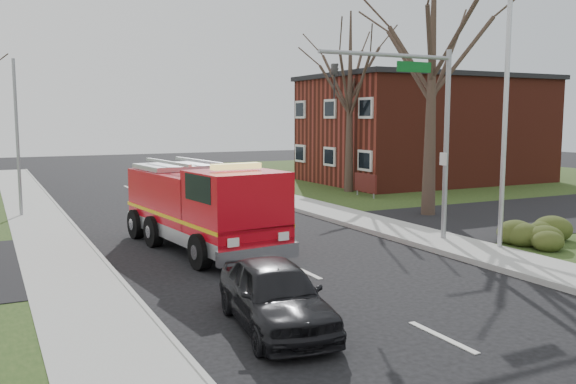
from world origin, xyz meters
name	(u,v)px	position (x,y,z in m)	size (l,w,h in m)	color
ground	(304,271)	(0.00, 0.00, 0.00)	(120.00, 120.00, 0.00)	black
sidewalk_right	(466,249)	(6.20, 0.00, 0.07)	(2.40, 80.00, 0.15)	#9D9D97
sidewalk_left	(81,297)	(-6.20, 0.00, 0.07)	(2.40, 80.00, 0.15)	#9D9D97
brick_building	(425,129)	(19.00, 18.00, 3.66)	(15.40, 10.40, 7.25)	maroon
health_center_sign	(366,183)	(10.50, 12.50, 0.88)	(0.12, 2.00, 1.40)	#4D1512
hedge_corner	(550,232)	(9.00, -1.00, 0.58)	(2.80, 2.00, 0.90)	#323D16
bare_tree_near	(433,49)	(9.50, 6.00, 7.41)	(6.00, 6.00, 12.00)	#392A22
bare_tree_far	(350,82)	(11.00, 15.00, 6.49)	(5.25, 5.25, 10.50)	#392A22
traffic_signal_mast	(418,110)	(5.21, 1.50, 4.71)	(5.29, 0.18, 6.80)	gray
streetlight_pole	(504,115)	(7.14, -0.50, 4.55)	(1.48, 0.16, 8.40)	#B7BABF
utility_pole_far	(17,139)	(-6.80, 14.00, 3.50)	(0.14, 0.14, 7.00)	gray
fire_engine	(203,209)	(-1.63, 4.18, 1.40)	(3.62, 7.90, 3.08)	#B80814
parked_car_maroon	(275,295)	(-2.80, -3.96, 0.73)	(1.73, 4.31, 1.47)	black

